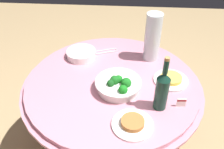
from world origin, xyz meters
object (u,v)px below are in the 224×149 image
(broccoli_bowl, at_px, (118,85))
(food_plate_peanuts, at_px, (133,124))
(wine_bottle, at_px, (162,90))
(serving_tongs, at_px, (107,51))
(plate_stack, at_px, (81,54))
(decorative_fruit_vase, at_px, (152,39))
(food_plate_fried_egg, at_px, (171,79))
(label_placard_front, at_px, (181,102))

(broccoli_bowl, distance_m, food_plate_peanuts, 0.29)
(wine_bottle, xyz_separation_m, serving_tongs, (0.34, -0.55, -0.12))
(plate_stack, relative_size, food_plate_peanuts, 0.95)
(wine_bottle, bearing_deg, plate_stack, -41.75)
(decorative_fruit_vase, height_order, serving_tongs, decorative_fruit_vase)
(wine_bottle, distance_m, food_plate_fried_egg, 0.28)
(food_plate_fried_egg, bearing_deg, decorative_fruit_vase, -65.42)
(food_plate_fried_egg, xyz_separation_m, label_placard_front, (-0.03, 0.22, 0.02))
(decorative_fruit_vase, bearing_deg, plate_stack, 2.50)
(wine_bottle, height_order, label_placard_front, wine_bottle)
(label_placard_front, bearing_deg, food_plate_peanuts, 30.44)
(plate_stack, relative_size, wine_bottle, 0.62)
(food_plate_fried_egg, bearing_deg, food_plate_peanuts, 57.64)
(food_plate_fried_egg, bearing_deg, label_placard_front, 97.54)
(plate_stack, height_order, label_placard_front, label_placard_front)
(food_plate_peanuts, bearing_deg, serving_tongs, -74.45)
(decorative_fruit_vase, distance_m, label_placard_front, 0.51)
(broccoli_bowl, bearing_deg, plate_stack, -49.91)
(decorative_fruit_vase, relative_size, serving_tongs, 2.05)
(wine_bottle, xyz_separation_m, food_plate_peanuts, (0.15, 0.15, -0.12))
(label_placard_front, bearing_deg, food_plate_fried_egg, -82.46)
(broccoli_bowl, xyz_separation_m, wine_bottle, (-0.24, 0.13, 0.09))
(serving_tongs, xyz_separation_m, food_plate_fried_egg, (-0.44, 0.32, 0.01))
(plate_stack, bearing_deg, decorative_fruit_vase, -177.50)
(food_plate_peanuts, height_order, label_placard_front, label_placard_front)
(serving_tongs, bearing_deg, food_plate_peanuts, 105.55)
(serving_tongs, distance_m, food_plate_fried_egg, 0.54)
(broccoli_bowl, bearing_deg, wine_bottle, 151.77)
(plate_stack, relative_size, serving_tongs, 1.27)
(decorative_fruit_vase, bearing_deg, label_placard_front, 107.00)
(food_plate_fried_egg, height_order, label_placard_front, label_placard_front)
(broccoli_bowl, height_order, food_plate_fried_egg, broccoli_bowl)
(serving_tongs, bearing_deg, decorative_fruit_vase, 169.15)
(plate_stack, bearing_deg, serving_tongs, -155.23)
(food_plate_fried_egg, relative_size, food_plate_peanuts, 1.00)
(food_plate_fried_egg, bearing_deg, wine_bottle, 68.77)
(serving_tongs, height_order, label_placard_front, label_placard_front)
(serving_tongs, bearing_deg, food_plate_fried_egg, 144.12)
(plate_stack, height_order, wine_bottle, wine_bottle)
(broccoli_bowl, xyz_separation_m, serving_tongs, (0.11, -0.42, -0.04))
(broccoli_bowl, height_order, label_placard_front, broccoli_bowl)
(plate_stack, distance_m, food_plate_fried_egg, 0.66)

